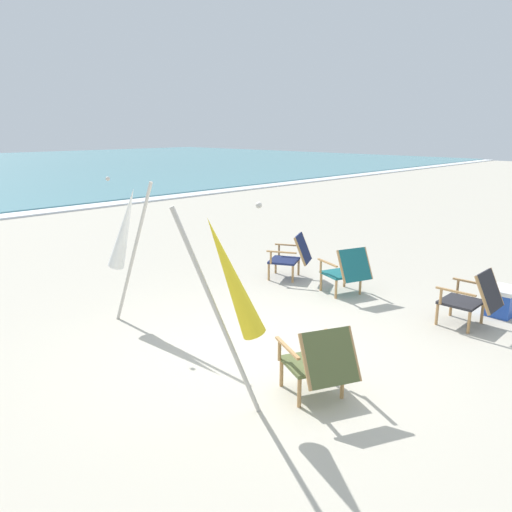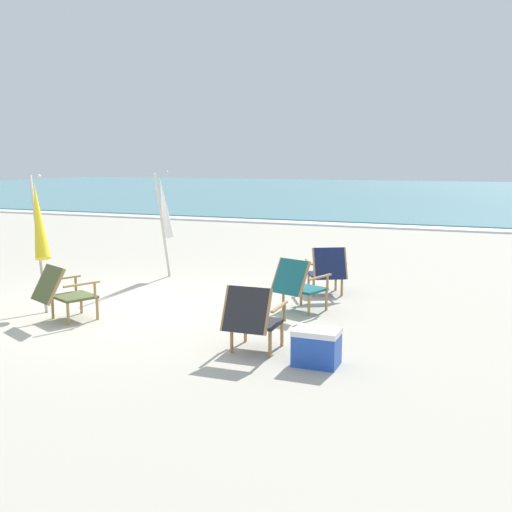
{
  "view_description": "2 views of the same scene",
  "coord_description": "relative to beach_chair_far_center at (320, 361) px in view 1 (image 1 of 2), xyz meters",
  "views": [
    {
      "loc": [
        -3.97,
        -3.7,
        2.6
      ],
      "look_at": [
        1.59,
        1.76,
        0.6
      ],
      "focal_mm": 35.0,
      "sensor_mm": 36.0,
      "label": 1
    },
    {
      "loc": [
        5.01,
        -7.5,
        2.21
      ],
      "look_at": [
        1.53,
        1.32,
        0.67
      ],
      "focal_mm": 42.0,
      "sensor_mm": 36.0,
      "label": 2
    }
  ],
  "objects": [
    {
      "name": "beach_chair_back_left",
      "position": [
        2.93,
        -0.32,
        0.0
      ],
      "size": [
        0.61,
        0.73,
        0.8
      ],
      "color": "#28282D",
      "rests_on": "ground"
    },
    {
      "name": "umbrella_furled_white",
      "position": [
        -0.19,
        3.1,
        0.88
      ],
      "size": [
        0.36,
        0.85,
        2.0
      ],
      "color": "#B7B2A8",
      "rests_on": "ground"
    },
    {
      "name": "beach_chair_front_left",
      "position": [
        2.96,
        2.86,
        0.01
      ],
      "size": [
        0.83,
        0.89,
        0.81
      ],
      "color": "#19234C",
      "rests_on": "ground"
    },
    {
      "name": "beach_chair_mid_center",
      "position": [
        2.85,
        1.64,
        0.0
      ],
      "size": [
        0.79,
        0.88,
        0.8
      ],
      "color": "#196066",
      "rests_on": "ground"
    },
    {
      "name": "beach_chair_far_center",
      "position": [
        0.0,
        0.0,
        0.0
      ],
      "size": [
        0.84,
        0.93,
        0.78
      ],
      "color": "#515B33",
      "rests_on": "ground"
    },
    {
      "name": "ground_plane",
      "position": [
        0.39,
        1.05,
        -0.42
      ],
      "size": [
        80.0,
        80.0,
        0.0
      ],
      "primitive_type": "plane",
      "color": "#B7AF9E"
    },
    {
      "name": "cooler_box",
      "position": [
        3.72,
        -0.44,
        -0.22
      ],
      "size": [
        0.49,
        0.35,
        0.4
      ],
      "color": "blue",
      "rests_on": "ground"
    },
    {
      "name": "umbrella_furled_yellow",
      "position": [
        -0.74,
        0.45,
        0.88
      ],
      "size": [
        0.72,
        0.62,
        2.0
      ],
      "color": "#B7B2A8",
      "rests_on": "ground"
    }
  ]
}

